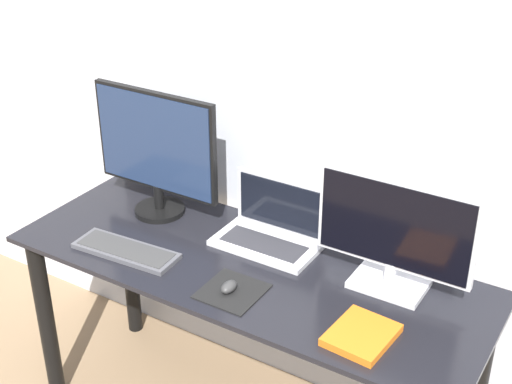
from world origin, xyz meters
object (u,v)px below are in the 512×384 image
Objects in this scene: monitor_left at (156,150)px; monitor_right at (394,234)px; laptop at (272,227)px; mouse at (229,287)px; keyboard at (126,251)px; book at (361,335)px.

monitor_left is 0.91m from monitor_right.
laptop is 0.34m from mouse.
mouse reaches higher than keyboard.
book is at bearing 0.22° from keyboard.
monitor_right reaches higher than laptop.
monitor_right is (0.91, -0.00, -0.06)m from monitor_left.
book reaches higher than keyboard.
monitor_left is 1.01m from book.
keyboard is 1.81× the size of book.
keyboard is (0.08, -0.29, -0.24)m from monitor_left.
monitor_left is 0.50m from laptop.
book is at bearing -33.62° from laptop.
laptop is 5.44× the size of mouse.
mouse is at bearing -144.31° from monitor_right.
laptop is 0.50m from keyboard.
monitor_left is 0.63m from mouse.
laptop is (0.46, 0.04, -0.20)m from monitor_left.
monitor_right is 0.53m from mouse.
keyboard is at bearing -74.43° from monitor_left.
mouse is at bearing -178.45° from book.
monitor_left reaches higher than book.
monitor_right is at bearing -5.09° from laptop.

